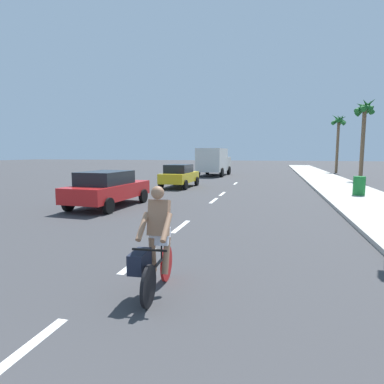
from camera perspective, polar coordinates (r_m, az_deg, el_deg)
name	(u,v)px	position (r m, az deg, el deg)	size (l,w,h in m)	color
ground_plane	(224,192)	(19.31, 5.70, -0.09)	(160.00, 160.00, 0.00)	#38383A
sidewalk_strip	(347,191)	(21.51, 25.80, 0.16)	(3.60, 80.00, 0.14)	#B2ADA3
lane_stripe_1	(14,358)	(4.67, -29.03, -24.34)	(0.16, 1.80, 0.01)	white
lane_stripe_2	(139,260)	(7.38, -9.44, -11.76)	(0.16, 1.80, 0.01)	white
lane_stripe_3	(181,226)	(10.43, -1.96, -6.10)	(0.16, 1.80, 0.01)	white
lane_stripe_4	(214,201)	(15.99, 3.87, -1.52)	(0.16, 1.80, 0.01)	white
lane_stripe_5	(222,194)	(18.65, 5.39, -0.32)	(0.16, 1.80, 0.01)	white
lane_stripe_6	(235,183)	(25.09, 7.72, 1.52)	(0.16, 1.80, 0.01)	white
cyclist	(155,245)	(5.46, -6.66, -9.37)	(0.65, 1.71, 1.82)	black
parked_car_red	(108,188)	(14.50, -14.72, 0.72)	(2.25, 4.54, 1.57)	red
parked_car_yellow	(179,175)	(22.02, -2.24, 3.00)	(1.97, 4.04, 1.57)	gold
delivery_truck	(214,161)	(33.35, 3.89, 5.49)	(2.89, 6.34, 2.80)	beige
palm_tree_far	(364,115)	(29.94, 28.25, 11.87)	(1.80, 1.85, 6.84)	brown
palm_tree_distant	(339,126)	(41.46, 24.56, 10.65)	(1.87, 1.90, 6.96)	brown
trash_bin_far	(359,186)	(19.02, 27.51, 0.98)	(0.60, 0.60, 0.99)	#19722D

